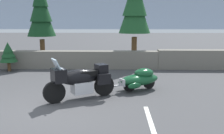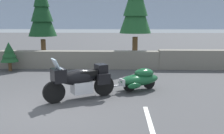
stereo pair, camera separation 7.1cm
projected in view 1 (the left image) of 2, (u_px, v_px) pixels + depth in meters
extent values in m
plane|color=#424244|center=(46.00, 110.00, 7.13)|extent=(80.00, 80.00, 0.00)
cube|color=slate|center=(78.00, 60.00, 13.04)|extent=(8.00, 0.56, 0.88)
cube|color=#99A8BF|center=(113.00, 4.00, 100.07)|extent=(240.00, 80.00, 16.00)
cylinder|color=black|center=(54.00, 92.00, 7.63)|extent=(0.64, 0.45, 0.66)
cylinder|color=black|center=(104.00, 86.00, 8.40)|extent=(0.64, 0.45, 0.66)
cube|color=silver|center=(82.00, 87.00, 8.03)|extent=(0.74, 0.68, 0.36)
ellipsoid|color=black|center=(79.00, 77.00, 7.92)|extent=(1.26, 0.97, 0.48)
cube|color=black|center=(59.00, 75.00, 7.61)|extent=(0.57, 0.63, 0.40)
cube|color=#9EB7C6|center=(56.00, 65.00, 7.52)|extent=(0.38, 0.48, 0.34)
cube|color=black|center=(88.00, 73.00, 8.04)|extent=(0.66, 0.59, 0.16)
cube|color=black|center=(101.00, 68.00, 8.24)|extent=(0.48, 0.51, 0.28)
cube|color=black|center=(104.00, 79.00, 8.01)|extent=(0.43, 0.34, 0.32)
cube|color=black|center=(96.00, 75.00, 8.53)|extent=(0.43, 0.34, 0.32)
cylinder|color=silver|center=(60.00, 68.00, 7.59)|extent=(0.38, 0.63, 0.04)
cylinder|color=silver|center=(56.00, 84.00, 7.61)|extent=(0.26, 0.19, 0.54)
cylinder|color=black|center=(129.00, 85.00, 8.87)|extent=(0.43, 0.30, 0.44)
cylinder|color=black|center=(149.00, 83.00, 9.26)|extent=(0.43, 0.30, 0.44)
ellipsoid|color=#144C28|center=(140.00, 80.00, 9.04)|extent=(1.64, 1.33, 0.40)
ellipsoid|color=#144C28|center=(144.00, 73.00, 9.08)|extent=(0.90, 0.84, 0.32)
cube|color=silver|center=(122.00, 82.00, 8.71)|extent=(0.21, 0.31, 0.24)
ellipsoid|color=#144C28|center=(135.00, 86.00, 8.58)|extent=(0.52, 0.38, 0.20)
ellipsoid|color=#144C28|center=(125.00, 82.00, 9.14)|extent=(0.52, 0.38, 0.20)
cylinder|color=silver|center=(112.00, 86.00, 8.54)|extent=(0.63, 0.39, 0.05)
cylinder|color=brown|center=(134.00, 51.00, 13.78)|extent=(0.28, 0.28, 1.53)
cone|color=#1E5128|center=(135.00, 10.00, 13.38)|extent=(1.66, 1.66, 2.42)
cylinder|color=brown|center=(43.00, 52.00, 14.32)|extent=(0.27, 0.27, 1.36)
cone|color=#143D1E|center=(41.00, 16.00, 13.97)|extent=(1.53, 1.53, 2.15)
cone|color=#143D1E|center=(40.00, 4.00, 13.85)|extent=(1.19, 1.19, 1.88)
cylinder|color=brown|center=(9.00, 67.00, 12.39)|extent=(0.16, 0.16, 0.40)
cone|color=#194723|center=(8.00, 55.00, 12.29)|extent=(0.85, 0.85, 0.63)
cone|color=#194723|center=(8.00, 51.00, 12.25)|extent=(0.66, 0.66, 0.55)
cone|color=#194723|center=(8.00, 47.00, 12.22)|extent=(0.47, 0.47, 0.47)
cube|color=silver|center=(154.00, 134.00, 5.60)|extent=(0.12, 3.60, 0.01)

